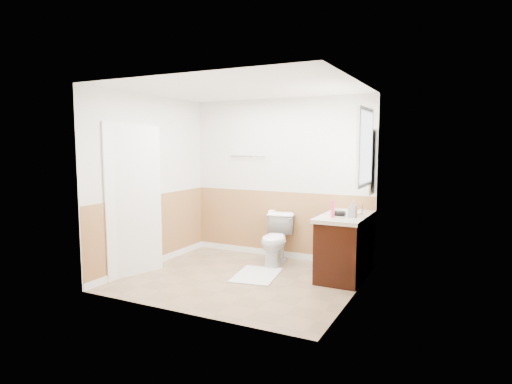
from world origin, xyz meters
The scene contains 32 objects.
floor centered at (0.00, 0.00, 0.00)m, with size 3.00×3.00×0.00m, color #8C7051.
ceiling centered at (0.00, 0.00, 2.50)m, with size 3.00×3.00×0.00m, color white.
wall_back centered at (0.00, 1.30, 1.25)m, with size 3.00×3.00×0.00m, color silver.
wall_front centered at (0.00, -1.30, 1.25)m, with size 3.00×3.00×0.00m, color silver.
wall_left centered at (-1.50, 0.00, 1.25)m, with size 3.00×3.00×0.00m, color silver.
wall_right centered at (1.50, 0.00, 1.25)m, with size 3.00×3.00×0.00m, color silver.
wainscot_back centered at (0.00, 1.29, 0.50)m, with size 3.00×3.00×0.00m, color #AD7845.
wainscot_front centered at (0.00, -1.29, 0.50)m, with size 3.00×3.00×0.00m, color #AD7845.
wainscot_left centered at (-1.49, 0.00, 0.50)m, with size 2.60×2.60×0.00m, color #AD7845.
wainscot_right centered at (1.49, 0.00, 0.50)m, with size 2.60×2.60×0.00m, color #AD7845.
toilet centered at (0.13, 0.86, 0.37)m, with size 0.42×0.73×0.75m, color white.
bath_mat centered at (0.13, 0.21, 0.01)m, with size 0.55×0.80×0.02m, color silver.
vanity_cabinet centered at (1.21, 0.73, 0.40)m, with size 0.55×1.10×0.80m, color black.
vanity_knob_left centered at (0.91, 0.63, 0.55)m, with size 0.03×0.03×0.03m, color silver.
vanity_knob_right centered at (0.91, 0.83, 0.55)m, with size 0.03×0.03×0.03m, color white.
countertop centered at (1.20, 0.73, 0.83)m, with size 0.60×1.15×0.05m, color beige.
sink_basin centered at (1.21, 0.88, 0.86)m, with size 0.36×0.36×0.02m, color white.
faucet centered at (1.39, 0.88, 0.92)m, with size 0.02×0.02×0.14m, color #B5B6BC.
lotion_bottle centered at (1.11, 0.44, 0.96)m, with size 0.05×0.05×0.22m, color #E93C6D.
soap_dispenser centered at (1.33, 0.59, 0.96)m, with size 0.10×0.10×0.21m, color gray.
hair_dryer_body centered at (1.16, 0.60, 0.89)m, with size 0.07×0.07×0.14m, color black.
hair_dryer_handle centered at (1.13, 0.60, 0.86)m, with size 0.03×0.03×0.07m, color black.
mirror_panel centered at (1.48, 1.10, 1.55)m, with size 0.02×0.35×0.90m, color silver.
window_frame centered at (1.47, 0.59, 1.75)m, with size 0.04×0.80×1.00m, color white.
window_glass centered at (1.49, 0.59, 1.75)m, with size 0.01×0.70×0.90m, color white.
door centered at (-1.40, -0.45, 1.02)m, with size 0.05×0.80×2.04m, color white.
door_frame centered at (-1.48, -0.45, 1.03)m, with size 0.02×0.92×2.10m, color white.
door_knob centered at (-1.34, -0.12, 0.95)m, with size 0.06×0.06×0.06m, color silver.
towel_bar centered at (-0.55, 1.25, 1.60)m, with size 0.02×0.02×0.62m, color silver.
tp_holder_bar centered at (-0.10, 1.23, 0.70)m, with size 0.02×0.02×0.14m, color silver.
tp_roll centered at (-0.10, 1.23, 0.70)m, with size 0.11×0.11×0.10m, color white.
tp_sheet centered at (-0.10, 1.23, 0.59)m, with size 0.10×0.01×0.16m, color white.
Camera 1 is at (2.65, -4.88, 1.79)m, focal length 30.02 mm.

